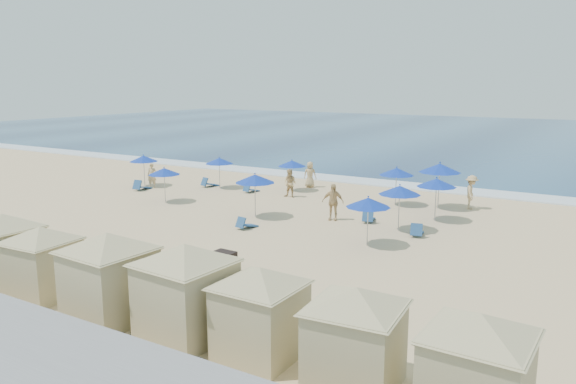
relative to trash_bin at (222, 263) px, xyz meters
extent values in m
plane|color=#DCBD8B|center=(-3.04, 4.92, -0.40)|extent=(160.00, 160.00, 0.00)
cube|color=navy|center=(-3.04, 59.92, -0.37)|extent=(160.00, 80.00, 0.06)
cube|color=white|center=(-3.04, 20.42, -0.36)|extent=(160.00, 2.50, 0.08)
cube|color=black|center=(0.00, 0.00, 0.00)|extent=(0.83, 0.83, 0.80)
cube|color=tan|center=(-5.75, -4.67, 0.60)|extent=(2.13, 2.13, 1.99)
cube|color=tan|center=(-5.75, -4.67, 1.59)|extent=(2.24, 2.24, 0.08)
pyramid|color=tan|center=(-5.75, -4.67, 2.09)|extent=(4.36, 4.36, 0.50)
cube|color=tan|center=(-3.60, -4.76, 0.54)|extent=(1.99, 1.99, 1.87)
cube|color=tan|center=(-3.60, -4.76, 1.47)|extent=(2.09, 2.09, 0.07)
pyramid|color=tan|center=(-3.60, -4.76, 1.94)|extent=(4.10, 4.10, 0.47)
cube|color=tan|center=(-0.32, -4.87, 0.66)|extent=(2.24, 2.24, 2.12)
cube|color=tan|center=(-0.32, -4.87, 1.71)|extent=(2.35, 2.35, 0.08)
pyramid|color=tan|center=(-0.32, -4.87, 2.24)|extent=(4.63, 4.63, 0.53)
cube|color=tan|center=(2.37, -4.60, 0.66)|extent=(2.26, 2.26, 2.12)
cube|color=tan|center=(2.37, -4.60, 1.72)|extent=(2.38, 2.38, 0.08)
pyramid|color=tan|center=(2.37, -4.60, 2.25)|extent=(4.64, 4.64, 0.53)
cube|color=tan|center=(4.70, -4.45, 0.54)|extent=(1.91, 1.91, 1.89)
cube|color=tan|center=(4.70, -4.45, 1.49)|extent=(2.01, 2.01, 0.08)
pyramid|color=tan|center=(4.70, -4.45, 1.96)|extent=(4.15, 4.15, 0.47)
cube|color=tan|center=(7.37, -4.58, 0.56)|extent=(2.09, 2.09, 1.93)
cube|color=tan|center=(7.37, -4.58, 1.53)|extent=(2.19, 2.19, 0.08)
pyramid|color=tan|center=(7.37, -4.58, 2.01)|extent=(4.21, 4.21, 0.48)
cube|color=tan|center=(10.07, -4.65, 0.57)|extent=(2.00, 2.00, 1.94)
cube|color=tan|center=(10.07, -4.65, 1.54)|extent=(2.10, 2.10, 0.08)
pyramid|color=tan|center=(10.07, -4.65, 2.03)|extent=(4.26, 4.26, 0.49)
cylinder|color=#A5A8AD|center=(-15.37, 11.28, 0.45)|extent=(0.04, 0.04, 1.70)
cone|color=#0E2FA0|center=(-15.37, 11.28, 1.46)|extent=(1.88, 1.88, 0.40)
sphere|color=#0E2FA0|center=(-15.37, 11.28, 1.71)|extent=(0.07, 0.07, 0.07)
cylinder|color=#A5A8AD|center=(-10.59, 13.33, 0.43)|extent=(0.04, 0.04, 1.66)
cone|color=#0E2FA0|center=(-10.59, 13.33, 1.41)|extent=(1.83, 1.83, 0.39)
sphere|color=#0E2FA0|center=(-10.59, 13.33, 1.65)|extent=(0.07, 0.07, 0.07)
cylinder|color=#A5A8AD|center=(-10.56, 8.18, 0.43)|extent=(0.04, 0.04, 1.66)
cone|color=#0E2FA0|center=(-10.56, 8.18, 1.41)|extent=(1.83, 1.83, 0.39)
sphere|color=#0E2FA0|center=(-10.56, 8.18, 1.65)|extent=(0.07, 0.07, 0.07)
cylinder|color=#A5A8AD|center=(-6.04, 15.00, 0.41)|extent=(0.04, 0.04, 1.63)
cone|color=#0E2FA0|center=(-6.04, 15.00, 1.37)|extent=(1.80, 1.80, 0.39)
sphere|color=#0E2FA0|center=(-6.04, 15.00, 1.61)|extent=(0.07, 0.07, 0.07)
cylinder|color=#A5A8AD|center=(-3.96, 7.85, 0.53)|extent=(0.05, 0.05, 1.85)
cone|color=#0E2FA0|center=(-3.96, 7.85, 1.62)|extent=(2.05, 2.05, 0.44)
sphere|color=#0E2FA0|center=(-3.96, 7.85, 1.89)|extent=(0.08, 0.08, 0.08)
cylinder|color=#A5A8AD|center=(1.23, 14.34, 0.49)|extent=(0.05, 0.05, 1.78)
cone|color=#0E2FA0|center=(1.23, 14.34, 1.54)|extent=(1.96, 1.96, 0.42)
sphere|color=#0E2FA0|center=(1.23, 14.34, 1.79)|extent=(0.07, 0.07, 0.07)
cylinder|color=#A5A8AD|center=(3.34, 9.13, 0.49)|extent=(0.05, 0.05, 1.78)
cone|color=#0E2FA0|center=(3.34, 9.13, 1.54)|extent=(1.97, 1.97, 0.42)
sphere|color=#0E2FA0|center=(3.34, 9.13, 1.80)|extent=(0.07, 0.07, 0.07)
cylinder|color=#A5A8AD|center=(3.52, 14.82, 0.63)|extent=(0.05, 0.05, 2.07)
cone|color=#0E2FA0|center=(3.52, 14.82, 1.86)|extent=(2.29, 2.29, 0.49)
sphere|color=#0E2FA0|center=(3.52, 14.82, 2.16)|extent=(0.09, 0.09, 0.09)
cylinder|color=#A5A8AD|center=(4.23, 11.93, 0.49)|extent=(0.05, 0.05, 1.79)
cone|color=#0E2FA0|center=(4.23, 11.93, 1.55)|extent=(1.98, 1.98, 0.42)
sphere|color=#0E2FA0|center=(4.23, 11.93, 1.81)|extent=(0.08, 0.08, 0.08)
cylinder|color=#A5A8AD|center=(3.07, 6.09, 0.46)|extent=(0.05, 0.05, 1.73)
cone|color=#0E2FA0|center=(3.07, 6.09, 1.49)|extent=(1.91, 1.91, 0.41)
sphere|color=#0E2FA0|center=(3.07, 6.09, 1.74)|extent=(0.07, 0.07, 0.07)
cube|color=navy|center=(-14.51, 10.25, -0.24)|extent=(0.70, 1.28, 0.34)
cube|color=navy|center=(-14.46, 9.73, 0.01)|extent=(0.61, 0.39, 0.59)
cube|color=navy|center=(-11.48, 13.44, -0.25)|extent=(0.83, 1.24, 0.31)
cube|color=navy|center=(-11.61, 12.98, -0.02)|extent=(0.60, 0.45, 0.55)
cube|color=navy|center=(-7.99, 13.28, -0.26)|extent=(0.67, 1.12, 0.29)
cube|color=navy|center=(-8.07, 12.84, -0.05)|extent=(0.54, 0.37, 0.51)
cube|color=navy|center=(-3.02, 5.82, -0.26)|extent=(0.67, 1.13, 0.29)
cube|color=navy|center=(-3.09, 5.38, -0.05)|extent=(0.54, 0.37, 0.51)
cube|color=navy|center=(1.44, 10.08, -0.25)|extent=(0.84, 1.26, 0.32)
cube|color=navy|center=(1.57, 9.61, -0.02)|extent=(0.61, 0.45, 0.56)
cube|color=navy|center=(4.36, 8.82, -0.25)|extent=(0.77, 1.22, 0.31)
cube|color=navy|center=(4.47, 8.36, -0.02)|extent=(0.59, 0.42, 0.55)
imported|color=tan|center=(-14.37, 10.99, 0.42)|extent=(0.72, 0.64, 1.64)
imported|color=tan|center=(-5.06, 13.16, 0.45)|extent=(0.88, 0.71, 1.71)
imported|color=tan|center=(-0.26, 9.39, 0.53)|extent=(1.18, 0.77, 1.87)
imported|color=tan|center=(5.11, 15.61, 0.54)|extent=(0.93, 1.33, 1.87)
imported|color=tan|center=(-5.64, 16.67, 0.46)|extent=(0.96, 0.76, 1.72)
camera|label=1|loc=(12.21, -15.44, 6.48)|focal=35.00mm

